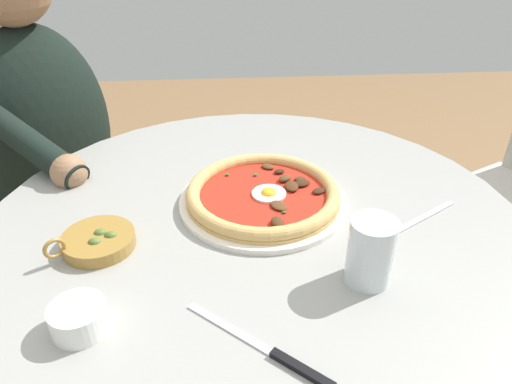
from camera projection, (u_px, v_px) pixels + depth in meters
name	position (u px, v px, depth m)	size (l,w,h in m)	color
dining_table	(255.00, 284.00, 0.89)	(0.92, 0.92, 0.74)	#999993
pizza_on_plate	(263.00, 195.00, 0.84)	(0.30, 0.30, 0.03)	white
water_glass	(370.00, 256.00, 0.66)	(0.07, 0.07, 0.10)	silver
steak_knife	(278.00, 356.00, 0.56)	(0.17, 0.15, 0.01)	silver
ramekin_capers	(78.00, 317.00, 0.59)	(0.07, 0.07, 0.04)	white
olive_pan	(98.00, 241.00, 0.74)	(0.13, 0.11, 0.05)	olive
fork_utensil	(423.00, 218.00, 0.81)	(0.14, 0.09, 0.00)	#BCBCC1
diner_person	(62.00, 202.00, 1.28)	(0.44, 0.56, 1.15)	#282833
cafe_chair_diner	(34.00, 186.00, 1.36)	(0.58, 0.58, 0.83)	#504A45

